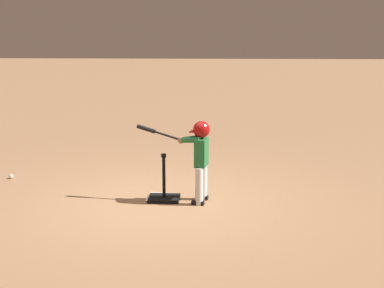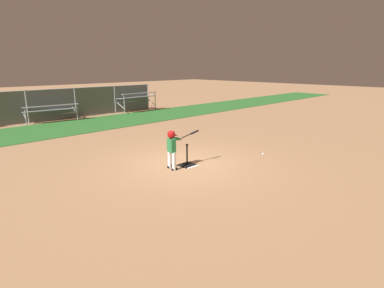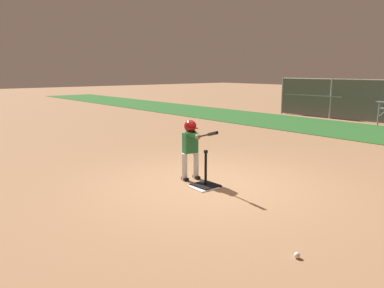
# 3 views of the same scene
# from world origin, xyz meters

# --- Properties ---
(ground_plane) EXTENTS (90.00, 90.00, 0.00)m
(ground_plane) POSITION_xyz_m (0.00, 0.00, 0.00)
(ground_plane) COLOR #99704C
(grass_outfield_strip) EXTENTS (56.00, 4.03, 0.02)m
(grass_outfield_strip) POSITION_xyz_m (0.00, 8.55, 0.01)
(grass_outfield_strip) COLOR #286026
(grass_outfield_strip) RESTS_ON ground_plane
(backstop_fence) EXTENTS (13.52, 0.08, 1.83)m
(backstop_fence) POSITION_xyz_m (0.00, 11.16, 0.96)
(backstop_fence) COLOR #9E9EA3
(backstop_fence) RESTS_ON ground_plane
(home_plate) EXTENTS (0.47, 0.47, 0.02)m
(home_plate) POSITION_xyz_m (-0.01, -0.22, 0.01)
(home_plate) COLOR white
(home_plate) RESTS_ON ground_plane
(batting_tee) EXTENTS (0.46, 0.41, 0.70)m
(batting_tee) POSITION_xyz_m (-0.05, -0.15, 0.09)
(batting_tee) COLOR black
(batting_tee) RESTS_ON ground_plane
(batter_child) EXTENTS (1.09, 0.42, 1.21)m
(batter_child) POSITION_xyz_m (-0.57, -0.07, 0.77)
(batter_child) COLOR silver
(batter_child) RESTS_ON ground_plane
(baseball) EXTENTS (0.07, 0.07, 0.07)m
(baseball) POSITION_xyz_m (2.70, -1.18, 0.04)
(baseball) COLOR white
(baseball) RESTS_ON ground_plane
(bleachers_right_center) EXTENTS (3.10, 2.18, 0.99)m
(bleachers_right_center) POSITION_xyz_m (-0.19, 11.25, 0.48)
(bleachers_right_center) COLOR #93969E
(bleachers_right_center) RESTS_ON ground_plane
(bleachers_far_right) EXTENTS (2.96, 2.55, 1.32)m
(bleachers_far_right) POSITION_xyz_m (5.47, 11.46, 0.65)
(bleachers_far_right) COLOR #93969E
(bleachers_far_right) RESTS_ON ground_plane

